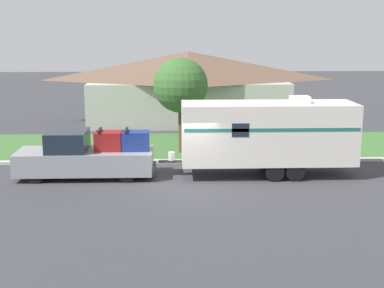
# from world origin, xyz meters

# --- Properties ---
(ground_plane) EXTENTS (120.00, 120.00, 0.00)m
(ground_plane) POSITION_xyz_m (0.00, 0.00, 0.00)
(ground_plane) COLOR #38383D
(curb_strip) EXTENTS (80.00, 0.30, 0.14)m
(curb_strip) POSITION_xyz_m (0.00, 3.75, 0.07)
(curb_strip) COLOR beige
(curb_strip) RESTS_ON ground_plane
(lawn_strip) EXTENTS (80.00, 7.00, 0.03)m
(lawn_strip) POSITION_xyz_m (0.00, 7.40, 0.01)
(lawn_strip) COLOR #3D6B33
(lawn_strip) RESTS_ON ground_plane
(house_across_street) EXTENTS (13.94, 6.92, 4.75)m
(house_across_street) POSITION_xyz_m (0.51, 15.12, 2.47)
(house_across_street) COLOR #B2B2A8
(house_across_street) RESTS_ON ground_plane
(pickup_truck) EXTENTS (5.83, 2.06, 2.08)m
(pickup_truck) POSITION_xyz_m (-4.24, 1.39, 0.91)
(pickup_truck) COLOR black
(pickup_truck) RESTS_ON ground_plane
(travel_trailer) EXTENTS (8.33, 2.24, 3.43)m
(travel_trailer) POSITION_xyz_m (3.49, 1.39, 1.86)
(travel_trailer) COLOR black
(travel_trailer) RESTS_ON ground_plane
(mailbox) EXTENTS (0.48, 0.20, 1.33)m
(mailbox) POSITION_xyz_m (6.55, 4.70, 1.02)
(mailbox) COLOR brown
(mailbox) RESTS_ON ground_plane
(tree_in_yard) EXTENTS (2.73, 2.73, 4.82)m
(tree_in_yard) POSITION_xyz_m (-0.15, 5.78, 3.44)
(tree_in_yard) COLOR brown
(tree_in_yard) RESTS_ON ground_plane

